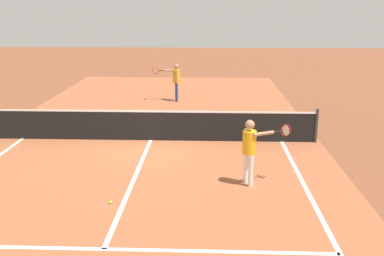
% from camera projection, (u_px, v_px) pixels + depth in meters
% --- Properties ---
extents(ground_plane, '(60.00, 60.00, 0.00)m').
position_uv_depth(ground_plane, '(151.00, 140.00, 13.90)').
color(ground_plane, brown).
extents(court_surface_inbounds, '(10.62, 24.40, 0.00)m').
position_uv_depth(court_surface_inbounds, '(151.00, 140.00, 13.90)').
color(court_surface_inbounds, '#9E5433').
rests_on(court_surface_inbounds, ground_plane).
extents(line_sideline_right, '(0.10, 11.89, 0.01)m').
position_uv_depth(line_sideline_right, '(333.00, 240.00, 8.03)').
color(line_sideline_right, white).
rests_on(line_sideline_right, ground_plane).
extents(line_service_near, '(8.22, 0.10, 0.01)m').
position_uv_depth(line_service_near, '(104.00, 249.00, 7.75)').
color(line_service_near, white).
rests_on(line_service_near, ground_plane).
extents(line_center_service, '(0.10, 6.40, 0.01)m').
position_uv_depth(line_center_service, '(134.00, 179.00, 10.82)').
color(line_center_service, white).
rests_on(line_center_service, ground_plane).
extents(net, '(10.38, 0.09, 1.07)m').
position_uv_depth(net, '(150.00, 125.00, 13.77)').
color(net, '#33383D').
rests_on(net, ground_plane).
extents(player_near, '(1.16, 0.54, 1.59)m').
position_uv_depth(player_near, '(250.00, 145.00, 10.25)').
color(player_near, white).
rests_on(player_near, ground_plane).
extents(player_far, '(1.22, 0.42, 1.65)m').
position_uv_depth(player_far, '(176.00, 78.00, 19.20)').
color(player_far, navy).
rests_on(player_far, ground_plane).
extents(tennis_ball_mid_court, '(0.07, 0.07, 0.07)m').
position_uv_depth(tennis_ball_mid_court, '(111.00, 202.00, 9.50)').
color(tennis_ball_mid_court, '#CCE033').
rests_on(tennis_ball_mid_court, ground_plane).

